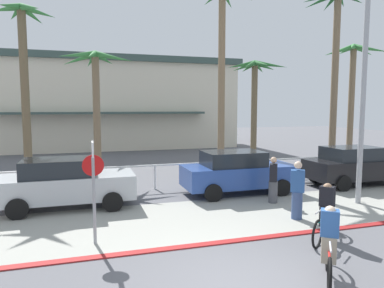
# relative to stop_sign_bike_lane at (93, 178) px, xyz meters

# --- Properties ---
(ground_plane) EXTENTS (80.00, 80.00, 0.00)m
(ground_plane) POSITION_rel_stop_sign_bike_lane_xyz_m (2.56, 6.95, -1.68)
(ground_plane) COLOR #5B5B60
(sidewalk_strip) EXTENTS (44.00, 4.00, 0.02)m
(sidewalk_strip) POSITION_rel_stop_sign_bike_lane_xyz_m (2.56, 1.15, -1.67)
(sidewalk_strip) COLOR #9E9E93
(sidewalk_strip) RESTS_ON ground
(curb_paint) EXTENTS (44.00, 0.24, 0.03)m
(curb_paint) POSITION_rel_stop_sign_bike_lane_xyz_m (2.56, -0.85, -1.66)
(curb_paint) COLOR maroon
(curb_paint) RESTS_ON ground
(building_backdrop) EXTENTS (22.80, 10.12, 7.48)m
(building_backdrop) POSITION_rel_stop_sign_bike_lane_xyz_m (1.24, 23.30, 2.08)
(building_backdrop) COLOR beige
(building_backdrop) RESTS_ON ground
(rail_fence) EXTENTS (18.83, 0.08, 1.04)m
(rail_fence) POSITION_rel_stop_sign_bike_lane_xyz_m (2.56, 5.45, -0.84)
(rail_fence) COLOR white
(rail_fence) RESTS_ON ground
(stop_sign_bike_lane) EXTENTS (0.52, 0.56, 2.56)m
(stop_sign_bike_lane) POSITION_rel_stop_sign_bike_lane_xyz_m (0.00, 0.00, 0.00)
(stop_sign_bike_lane) COLOR gray
(stop_sign_bike_lane) RESTS_ON ground
(streetlight_curb) EXTENTS (0.24, 2.54, 7.50)m
(streetlight_curb) POSITION_rel_stop_sign_bike_lane_xyz_m (9.02, 0.92, 2.60)
(streetlight_curb) COLOR #9EA0A5
(streetlight_curb) RESTS_ON ground
(palm_tree_2) EXTENTS (2.72, 3.00, 7.90)m
(palm_tree_2) POSITION_rel_stop_sign_bike_lane_xyz_m (-2.63, 8.43, 3.93)
(palm_tree_2) COLOR brown
(palm_tree_2) RESTS_ON ground
(palm_tree_3) EXTENTS (3.63, 3.24, 6.20)m
(palm_tree_3) POSITION_rel_stop_sign_bike_lane_xyz_m (0.40, 9.56, 3.07)
(palm_tree_3) COLOR #756047
(palm_tree_3) RESTS_ON ground
(palm_tree_4) EXTENTS (3.35, 3.36, 9.49)m
(palm_tree_4) POSITION_rel_stop_sign_bike_lane_xyz_m (6.72, 8.47, 5.24)
(palm_tree_4) COLOR #846B4C
(palm_tree_4) RESTS_ON ground
(palm_tree_5) EXTENTS (3.19, 3.44, 6.16)m
(palm_tree_5) POSITION_rel_stop_sign_bike_lane_xyz_m (9.47, 10.16, 3.12)
(palm_tree_5) COLOR brown
(palm_tree_5) RESTS_ON ground
(palm_tree_6) EXTENTS (3.41, 3.39, 9.50)m
(palm_tree_6) POSITION_rel_stop_sign_bike_lane_xyz_m (12.60, 7.15, 5.51)
(palm_tree_6) COLOR #756047
(palm_tree_6) RESTS_ON ground
(palm_tree_7) EXTENTS (3.15, 2.81, 7.21)m
(palm_tree_7) POSITION_rel_stop_sign_bike_lane_xyz_m (15.43, 9.01, 3.82)
(palm_tree_7) COLOR #756047
(palm_tree_7) RESTS_ON ground
(car_silver_1) EXTENTS (4.40, 2.02, 1.69)m
(car_silver_1) POSITION_rel_stop_sign_bike_lane_xyz_m (-0.84, 3.56, -0.81)
(car_silver_1) COLOR #B2B7BC
(car_silver_1) RESTS_ON ground
(car_blue_2) EXTENTS (4.40, 2.02, 1.69)m
(car_blue_2) POSITION_rel_stop_sign_bike_lane_xyz_m (5.53, 3.75, -0.81)
(car_blue_2) COLOR #284793
(car_blue_2) RESTS_ON ground
(car_black_3) EXTENTS (4.40, 2.02, 1.69)m
(car_black_3) POSITION_rel_stop_sign_bike_lane_xyz_m (11.12, 3.70, -0.81)
(car_black_3) COLOR black
(car_black_3) RESTS_ON ground
(cyclist_teal_0) EXTENTS (1.52, 1.10, 1.50)m
(cyclist_teal_0) POSITION_rel_stop_sign_bike_lane_xyz_m (5.66, -1.42, -0.98)
(cyclist_teal_0) COLOR black
(cyclist_teal_0) RESTS_ON ground
(cyclist_red_1) EXTENTS (1.12, 1.50, 1.50)m
(cyclist_red_1) POSITION_rel_stop_sign_bike_lane_xyz_m (4.35, -3.20, -0.98)
(cyclist_red_1) COLOR black
(cyclist_red_1) RESTS_ON ground
(pedestrian_0) EXTENTS (0.44, 0.48, 1.66)m
(pedestrian_0) POSITION_rel_stop_sign_bike_lane_xyz_m (6.16, 2.09, -0.91)
(pedestrian_0) COLOR #4C4C51
(pedestrian_0) RESTS_ON ground
(pedestrian_1) EXTENTS (0.48, 0.44, 1.78)m
(pedestrian_1) POSITION_rel_stop_sign_bike_lane_xyz_m (5.92, 0.24, -0.85)
(pedestrian_1) COLOR #384C7A
(pedestrian_1) RESTS_ON ground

